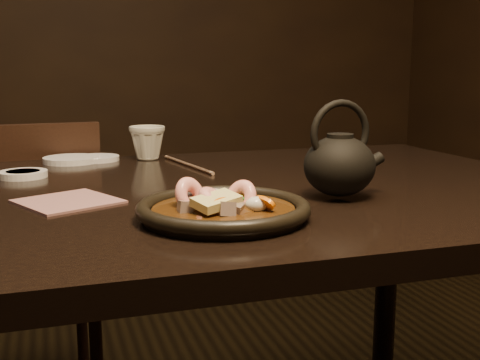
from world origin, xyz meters
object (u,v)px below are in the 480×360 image
object	(u,v)px
chair	(26,265)
plate	(223,210)
table	(152,233)
tea_cup	(147,142)
teapot	(340,162)

from	to	relation	value
chair	plate	distance (m)	0.92
table	chair	size ratio (longest dim) A/B	1.92
plate	tea_cup	xyz separation A→B (m)	(-0.01, 0.61, 0.03)
teapot	table	bearing A→B (deg)	146.99
table	teapot	bearing A→B (deg)	-28.16
plate	teapot	distance (m)	0.24
table	plate	xyz separation A→B (m)	(0.07, -0.23, 0.09)
tea_cup	plate	bearing A→B (deg)	-89.05
chair	plate	bearing A→B (deg)	107.08
table	plate	world-z (taller)	plate
plate	tea_cup	distance (m)	0.61
plate	table	bearing A→B (deg)	105.80
chair	teapot	xyz separation A→B (m)	(0.53, -0.73, 0.36)
plate	chair	bearing A→B (deg)	110.98
plate	tea_cup	size ratio (longest dim) A/B	2.96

